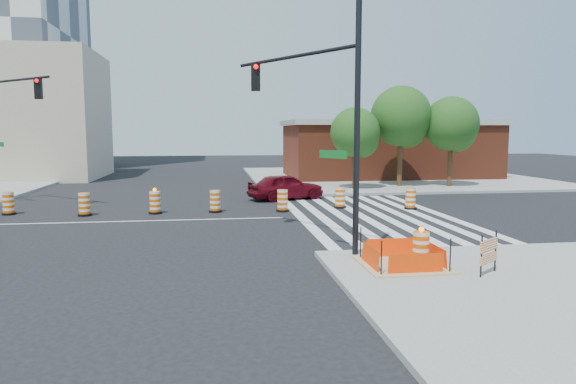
% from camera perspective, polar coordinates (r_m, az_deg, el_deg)
% --- Properties ---
extents(ground, '(120.00, 120.00, 0.00)m').
position_cam_1_polar(ground, '(22.47, -18.57, -3.14)').
color(ground, black).
rests_on(ground, ground).
extents(sidewalk_ne, '(22.00, 22.00, 0.15)m').
position_cam_1_polar(sidewalk_ne, '(42.32, 11.00, 1.66)').
color(sidewalk_ne, gray).
rests_on(sidewalk_ne, ground).
extents(crosswalk_east, '(6.75, 13.50, 0.01)m').
position_cam_1_polar(crosswalk_east, '(23.16, 9.19, -2.57)').
color(crosswalk_east, silver).
rests_on(crosswalk_east, ground).
extents(lane_centerline, '(14.00, 0.12, 0.01)m').
position_cam_1_polar(lane_centerline, '(22.47, -18.57, -3.13)').
color(lane_centerline, silver).
rests_on(lane_centerline, ground).
extents(excavation_pit, '(2.20, 2.20, 0.90)m').
position_cam_1_polar(excavation_pit, '(14.15, 12.62, -7.71)').
color(excavation_pit, tan).
rests_on(excavation_pit, ground).
extents(brick_storefront, '(16.50, 8.50, 4.60)m').
position_cam_1_polar(brick_storefront, '(42.19, 11.06, 4.69)').
color(brick_storefront, brown).
rests_on(brick_storefront, ground).
extents(beige_midrise, '(14.00, 10.00, 10.00)m').
position_cam_1_polar(beige_midrise, '(46.65, -28.67, 7.48)').
color(beige_midrise, '#BFAE92').
rests_on(beige_midrise, ground).
extents(red_coupe, '(4.50, 2.91, 1.43)m').
position_cam_1_polar(red_coupe, '(28.19, -0.25, 0.61)').
color(red_coupe, '#560711').
rests_on(red_coupe, ground).
extents(signal_pole_se, '(3.11, 5.05, 7.68)m').
position_cam_1_polar(signal_pole_se, '(15.97, 3.44, 10.33)').
color(signal_pole_se, black).
rests_on(signal_pole_se, ground).
extents(signal_pole_nw, '(4.47, 4.04, 7.79)m').
position_cam_1_polar(signal_pole_nw, '(29.76, -29.19, 7.94)').
color(signal_pole_nw, black).
rests_on(signal_pole_nw, ground).
extents(pit_drum, '(0.54, 0.54, 1.06)m').
position_cam_1_polar(pit_drum, '(14.16, 14.55, -6.22)').
color(pit_drum, black).
rests_on(pit_drum, ground).
extents(barricade, '(0.75, 0.57, 1.07)m').
position_cam_1_polar(barricade, '(13.84, 21.40, -6.15)').
color(barricade, '#E25904').
rests_on(barricade, ground).
extents(tree_north_c, '(3.13, 3.07, 5.22)m').
position_cam_1_polar(tree_north_c, '(32.36, 7.52, 6.29)').
color(tree_north_c, '#382314').
rests_on(tree_north_c, ground).
extents(tree_north_d, '(3.93, 3.93, 6.69)m').
position_cam_1_polar(tree_north_d, '(34.64, 12.48, 7.84)').
color(tree_north_d, '#382314').
rests_on(tree_north_d, ground).
extents(tree_north_e, '(3.53, 3.53, 6.00)m').
position_cam_1_polar(tree_north_e, '(35.34, 17.71, 6.90)').
color(tree_north_e, '#382314').
rests_on(tree_north_e, ground).
extents(median_drum_2, '(0.60, 0.60, 1.02)m').
position_cam_1_polar(median_drum_2, '(26.21, -28.64, -1.19)').
color(median_drum_2, black).
rests_on(median_drum_2, ground).
extents(median_drum_3, '(0.60, 0.60, 1.02)m').
position_cam_1_polar(median_drum_3, '(24.41, -21.68, -1.37)').
color(median_drum_3, black).
rests_on(median_drum_3, ground).
extents(median_drum_4, '(0.60, 0.60, 1.18)m').
position_cam_1_polar(median_drum_4, '(24.05, -14.56, -1.20)').
color(median_drum_4, black).
rests_on(median_drum_4, ground).
extents(median_drum_5, '(0.60, 0.60, 1.02)m').
position_cam_1_polar(median_drum_5, '(23.93, -8.10, -1.11)').
color(median_drum_5, black).
rests_on(median_drum_5, ground).
extents(median_drum_6, '(0.60, 0.60, 1.02)m').
position_cam_1_polar(median_drum_6, '(23.91, -0.62, -1.05)').
color(median_drum_6, black).
rests_on(median_drum_6, ground).
extents(median_drum_7, '(0.60, 0.60, 1.02)m').
position_cam_1_polar(median_drum_7, '(25.14, 5.80, -0.70)').
color(median_drum_7, black).
rests_on(median_drum_7, ground).
extents(median_drum_8, '(0.60, 0.60, 1.02)m').
position_cam_1_polar(median_drum_8, '(25.30, 13.46, -0.81)').
color(median_drum_8, black).
rests_on(median_drum_8, ground).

